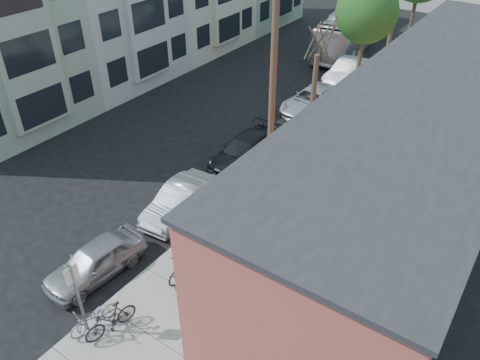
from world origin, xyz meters
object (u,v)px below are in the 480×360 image
Objects in this scene: utility_pole_near at (272,65)px; car_2 at (245,151)px; car_3 at (312,100)px; car_1 at (180,200)px; patio_chair_b at (244,300)px; patron_green at (255,286)px; parked_bike_a at (110,320)px; car_0 at (95,261)px; patron_grey at (246,302)px; sign_post at (77,292)px; tree_leafy_mid at (367,12)px; tree_bare at (312,104)px; parking_meter_far at (309,123)px; parked_bike_b at (93,318)px; parking_meter_near at (195,216)px; cyclist at (188,257)px; patio_chair_a at (235,322)px; car_4 at (348,72)px; bus at (352,30)px.

car_2 is (-1.59, 0.42, -4.74)m from utility_pole_near.
car_1 is at bearing -86.52° from car_3.
patio_chair_b is 0.66m from patron_green.
utility_pole_near reaches higher than parked_bike_a.
car_0 is (-1.72, -8.69, -4.77)m from utility_pole_near.
patron_grey is at bearing 17.00° from car_0.
sign_post is 11.16m from car_2.
tree_leafy_mid is 1.54× the size of car_3.
patron_grey is (3.40, -10.67, -1.61)m from tree_bare.
car_1 is (-1.45, -8.53, -0.33)m from parking_meter_far.
parked_bike_b is (0.15, 0.20, -1.25)m from sign_post.
sign_post is 0.74× the size of car_0.
patron_grey is at bearing -72.33° from tree_bare.
parked_bike_b is (0.25, -5.28, -0.40)m from parking_meter_near.
sign_post is 5.11m from patio_chair_b.
car_1 is 0.86× the size of car_2.
tree_bare reaches higher than parking_meter_near.
tree_leafy_mid is at bearing 87.43° from car_0.
cyclist is 3.76m from car_1.
tree_leafy_mid is at bearing 121.61° from patio_chair_a.
parked_bike_a is at bearing -88.94° from tree_bare.
parking_meter_far is 14.38m from parked_bike_a.
car_4 is (0.00, 16.77, 0.09)m from car_1.
patron_green is 4.56m from parked_bike_a.
parking_meter_near is 1.66m from car_1.
sign_post is at bearing -91.34° from tree_leafy_mid.
patron_green is (3.36, -10.07, -1.43)m from tree_bare.
cyclist is (-2.72, 0.50, 0.02)m from patron_grey.
parked_bike_a is at bearing -58.17° from patron_green.
parking_meter_near is at bearing 101.71° from parked_bike_b.
tree_bare is (0.45, 13.78, 0.74)m from sign_post.
parked_bike_a is (0.80, -5.08, -0.31)m from parking_meter_near.
bus is at bearing 98.27° from patio_chair_b.
tree_bare is 0.68× the size of tree_leafy_mid.
parked_bike_b is (-3.66, -3.51, -0.56)m from patron_green.
car_1 is 0.85× the size of car_3.
cyclist is 14.57m from car_3.
car_0 is at bearing -113.59° from parking_meter_near.
parked_bike_b is (-0.30, -13.58, -1.99)m from tree_bare.
parked_bike_a is at bearing -70.35° from patron_grey.
patio_chair_b is 4.18m from parked_bike_a.
car_1 is 16.77m from car_4.
car_4 is (-1.70, 22.79, 0.16)m from parked_bike_b.
utility_pole_near reaches higher than parked_bike_b.
utility_pole_near reaches higher than bus.
cyclist reaches higher than patio_chair_a.
tree_leafy_mid reaches higher than car_0.
sign_post is 1.71× the size of parked_bike_b.
utility_pole_near reaches higher than car_3.
parking_meter_near is 0.27× the size of car_3.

